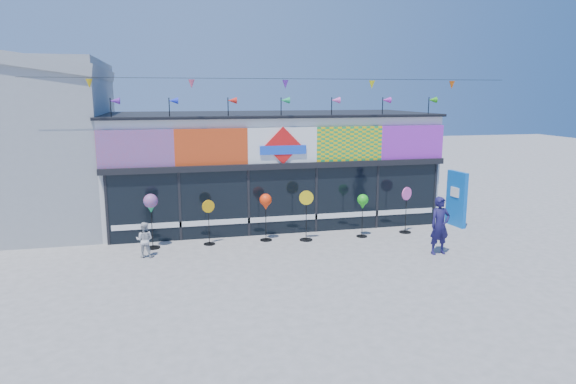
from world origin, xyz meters
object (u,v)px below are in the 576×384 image
object	(u,v)px
spinner_4	(363,203)
spinner_0	(151,205)
spinner_1	(209,221)
child	(144,240)
spinner_5	(406,209)
spinner_3	(306,214)
blue_sign	(456,199)
spinner_2	(266,203)
adult_man	(440,226)

from	to	relation	value
spinner_4	spinner_0	bearing A→B (deg)	177.67
spinner_1	child	distance (m)	2.18
spinner_5	spinner_3	bearing A→B (deg)	-178.13
blue_sign	spinner_2	world-z (taller)	blue_sign
blue_sign	spinner_5	bearing A→B (deg)	-174.87
spinner_5	adult_man	distance (m)	2.48
spinner_5	child	size ratio (longest dim) A/B	1.52
spinner_0	spinner_5	distance (m)	8.65
spinner_4	child	world-z (taller)	spinner_4
spinner_2	adult_man	size ratio (longest dim) A/B	0.89
child	spinner_1	bearing A→B (deg)	-141.74
blue_sign	spinner_4	distance (m)	3.97
spinner_3	adult_man	world-z (taller)	adult_man
spinner_2	child	size ratio (longest dim) A/B	1.48
spinner_2	child	distance (m)	4.04
spinner_1	child	bearing A→B (deg)	-156.15
spinner_4	spinner_5	world-z (taller)	spinner_5
blue_sign	spinner_5	distance (m)	2.29
spinner_5	spinner_0	bearing A→B (deg)	179.05
spinner_0	spinner_5	bearing A→B (deg)	-0.95
spinner_3	adult_man	xyz separation A→B (m)	(3.56, -2.36, -0.00)
spinner_1	adult_man	distance (m)	7.24
spinner_1	spinner_5	distance (m)	6.85
spinner_0	spinner_4	distance (m)	6.96
spinner_4	adult_man	xyz separation A→B (m)	(1.58, -2.34, -0.30)
spinner_0	adult_man	size ratio (longest dim) A/B	0.99
blue_sign	spinner_0	bearing A→B (deg)	175.11
child	spinner_0	bearing A→B (deg)	-88.82
blue_sign	spinner_4	size ratio (longest dim) A/B	1.37
blue_sign	spinner_3	bearing A→B (deg)	179.07
spinner_0	spinner_2	size ratio (longest dim) A/B	1.11
spinner_1	child	xyz separation A→B (m)	(-1.99, -0.88, -0.24)
blue_sign	spinner_2	xyz separation A→B (m)	(-7.21, -0.29, 0.25)
spinner_0	spinner_4	size ratio (longest dim) A/B	1.18
blue_sign	spinner_2	distance (m)	7.22
blue_sign	spinner_0	distance (m)	10.88
spinner_4	child	size ratio (longest dim) A/B	1.38
spinner_3	spinner_4	distance (m)	2.00
adult_man	child	xyz separation A→B (m)	(-8.73, 1.75, -0.35)
spinner_0	child	world-z (taller)	spinner_0
spinner_2	adult_man	xyz separation A→B (m)	(4.87, -2.66, -0.38)
spinner_4	adult_man	bearing A→B (deg)	-55.99
spinner_1	spinner_0	bearing A→B (deg)	-179.75
spinner_4	adult_man	distance (m)	2.84
spinner_2	adult_man	distance (m)	5.56
blue_sign	spinner_1	bearing A→B (deg)	175.40
spinner_1	spinner_5	bearing A→B (deg)	-1.26
spinner_1	child	size ratio (longest dim) A/B	1.37
blue_sign	spinner_2	size ratio (longest dim) A/B	1.28
blue_sign	child	world-z (taller)	blue_sign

